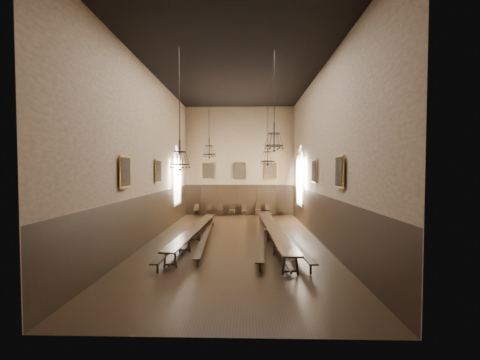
{
  "coord_description": "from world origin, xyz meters",
  "views": [
    {
      "loc": [
        0.63,
        -15.46,
        3.78
      ],
      "look_at": [
        0.23,
        1.5,
        3.19
      ],
      "focal_mm": 22.0,
      "sensor_mm": 36.0,
      "label": 1
    }
  ],
  "objects_px": {
    "chandelier_front_right": "(274,139)",
    "chair_6": "(268,212)",
    "bench_right_outer": "(284,235)",
    "chair_1": "(209,212)",
    "chair_2": "(220,212)",
    "chair_3": "(232,212)",
    "table_right": "(273,234)",
    "chair_0": "(197,212)",
    "bench_left_inner": "(206,235)",
    "chair_7": "(281,213)",
    "chair_4": "(244,212)",
    "chandelier_front_left": "(180,156)",
    "table_left": "(195,235)",
    "chandelier_back_right": "(268,156)",
    "bench_left_outer": "(187,235)",
    "chair_5": "(258,212)",
    "chandelier_back_left": "(209,149)",
    "bench_right_inner": "(262,235)"
  },
  "relations": [
    {
      "from": "chandelier_front_right",
      "to": "chair_6",
      "type": "bearing_deg",
      "value": 87.1
    },
    {
      "from": "bench_right_outer",
      "to": "chair_1",
      "type": "height_order",
      "value": "chair_1"
    },
    {
      "from": "chair_1",
      "to": "chair_2",
      "type": "xyz_separation_m",
      "value": [
        0.92,
        0.03,
        0.01
      ]
    },
    {
      "from": "chair_3",
      "to": "chair_6",
      "type": "height_order",
      "value": "chair_3"
    },
    {
      "from": "table_right",
      "to": "chair_3",
      "type": "height_order",
      "value": "chair_3"
    },
    {
      "from": "chair_6",
      "to": "chair_0",
      "type": "bearing_deg",
      "value": 161.94
    },
    {
      "from": "bench_left_inner",
      "to": "chair_1",
      "type": "height_order",
      "value": "chair_1"
    },
    {
      "from": "chair_7",
      "to": "chair_4",
      "type": "bearing_deg",
      "value": -174.74
    },
    {
      "from": "chair_7",
      "to": "chandelier_front_left",
      "type": "distance_m",
      "value": 13.35
    },
    {
      "from": "table_left",
      "to": "chandelier_back_right",
      "type": "relative_size",
      "value": 1.91
    },
    {
      "from": "chair_3",
      "to": "chair_4",
      "type": "bearing_deg",
      "value": 2.45
    },
    {
      "from": "table_left",
      "to": "chair_1",
      "type": "xyz_separation_m",
      "value": [
        -0.41,
        8.67,
        -0.09
      ]
    },
    {
      "from": "chair_0",
      "to": "chair_3",
      "type": "relative_size",
      "value": 0.92
    },
    {
      "from": "bench_left_outer",
      "to": "chair_5",
      "type": "distance_m",
      "value": 9.57
    },
    {
      "from": "table_left",
      "to": "bench_left_outer",
      "type": "bearing_deg",
      "value": 169.85
    },
    {
      "from": "table_left",
      "to": "chair_7",
      "type": "height_order",
      "value": "chair_7"
    },
    {
      "from": "chair_3",
      "to": "chandelier_front_right",
      "type": "bearing_deg",
      "value": -75.55
    },
    {
      "from": "chair_7",
      "to": "chair_1",
      "type": "bearing_deg",
      "value": -173.3
    },
    {
      "from": "chair_0",
      "to": "chandelier_front_left",
      "type": "distance_m",
      "value": 12.21
    },
    {
      "from": "chair_2",
      "to": "chair_3",
      "type": "distance_m",
      "value": 0.98
    },
    {
      "from": "bench_right_outer",
      "to": "chandelier_front_right",
      "type": "distance_m",
      "value": 5.48
    },
    {
      "from": "chair_3",
      "to": "bench_left_outer",
      "type": "bearing_deg",
      "value": -100.75
    },
    {
      "from": "chandelier_back_left",
      "to": "chair_7",
      "type": "bearing_deg",
      "value": 47.32
    },
    {
      "from": "chandelier_front_left",
      "to": "bench_left_inner",
      "type": "bearing_deg",
      "value": 76.98
    },
    {
      "from": "bench_left_inner",
      "to": "chandelier_back_left",
      "type": "height_order",
      "value": "chandelier_back_left"
    },
    {
      "from": "table_left",
      "to": "bench_left_inner",
      "type": "xyz_separation_m",
      "value": [
        0.54,
        0.28,
        -0.09
      ]
    },
    {
      "from": "chair_0",
      "to": "chandelier_front_left",
      "type": "relative_size",
      "value": 0.18
    },
    {
      "from": "chair_5",
      "to": "chandelier_back_left",
      "type": "bearing_deg",
      "value": -113.45
    },
    {
      "from": "chandelier_front_left",
      "to": "chair_2",
      "type": "bearing_deg",
      "value": 86.68
    },
    {
      "from": "table_right",
      "to": "chair_0",
      "type": "bearing_deg",
      "value": 122.15
    },
    {
      "from": "chair_2",
      "to": "chair_7",
      "type": "bearing_deg",
      "value": 4.01
    },
    {
      "from": "chair_4",
      "to": "chair_7",
      "type": "xyz_separation_m",
      "value": [
        3.05,
        -0.11,
        -0.01
      ]
    },
    {
      "from": "table_right",
      "to": "chair_6",
      "type": "bearing_deg",
      "value": 87.4
    },
    {
      "from": "chair_4",
      "to": "chair_6",
      "type": "xyz_separation_m",
      "value": [
        1.98,
        -0.09,
        0.03
      ]
    },
    {
      "from": "chair_4",
      "to": "chandelier_back_left",
      "type": "relative_size",
      "value": 0.2
    },
    {
      "from": "bench_left_outer",
      "to": "chandelier_front_left",
      "type": "distance_m",
      "value": 4.95
    },
    {
      "from": "bench_right_inner",
      "to": "chair_4",
      "type": "distance_m",
      "value": 8.47
    },
    {
      "from": "bench_right_inner",
      "to": "chair_6",
      "type": "bearing_deg",
      "value": 83.38
    },
    {
      "from": "chandelier_front_right",
      "to": "chair_5",
      "type": "bearing_deg",
      "value": 91.37
    },
    {
      "from": "table_left",
      "to": "bench_right_outer",
      "type": "xyz_separation_m",
      "value": [
        4.72,
        0.22,
        -0.05
      ]
    },
    {
      "from": "chair_1",
      "to": "chair_3",
      "type": "relative_size",
      "value": 0.88
    },
    {
      "from": "chair_3",
      "to": "chair_5",
      "type": "distance_m",
      "value": 2.17
    },
    {
      "from": "chair_0",
      "to": "bench_right_outer",
      "type": "bearing_deg",
      "value": -66.32
    },
    {
      "from": "bench_left_outer",
      "to": "chandelier_back_left",
      "type": "bearing_deg",
      "value": 74.25
    },
    {
      "from": "chair_4",
      "to": "chandelier_back_left",
      "type": "height_order",
      "value": "chandelier_back_left"
    },
    {
      "from": "table_right",
      "to": "chandelier_front_left",
      "type": "xyz_separation_m",
      "value": [
        -4.24,
        -2.67,
        3.94
      ]
    },
    {
      "from": "bench_left_outer",
      "to": "chandelier_front_right",
      "type": "relative_size",
      "value": 2.47
    },
    {
      "from": "table_right",
      "to": "bench_left_outer",
      "type": "xyz_separation_m",
      "value": [
        -4.53,
        0.16,
        -0.11
      ]
    },
    {
      "from": "table_left",
      "to": "chair_4",
      "type": "distance_m",
      "value": 9.07
    },
    {
      "from": "bench_left_outer",
      "to": "bench_left_inner",
      "type": "bearing_deg",
      "value": 11.26
    }
  ]
}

